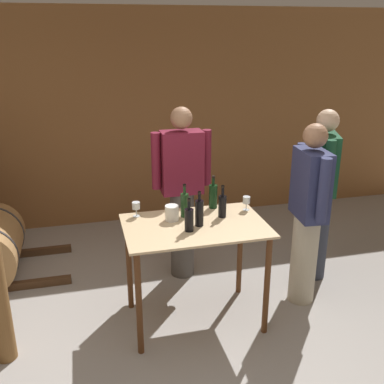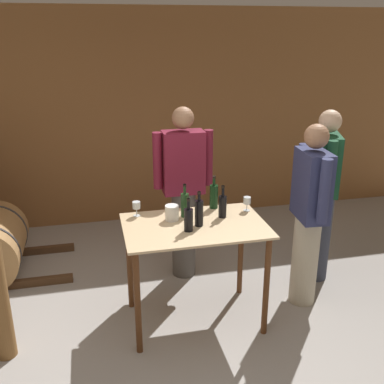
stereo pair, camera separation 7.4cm
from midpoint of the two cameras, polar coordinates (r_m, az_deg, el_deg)
name	(u,v)px [view 1 (the left image)]	position (r m, az deg, el deg)	size (l,w,h in m)	color
ground_plane	(186,362)	(3.71, -1.42, -20.81)	(14.00, 14.00, 0.00)	#9E9993
back_wall	(131,120)	(5.81, -8.10, 9.10)	(8.40, 0.05, 2.70)	brown
tasting_table	(195,242)	(3.76, -0.19, -6.43)	(1.17, 0.76, 0.91)	#D1B284
wine_bottle_far_left	(189,219)	(3.54, -0.97, -3.44)	(0.07, 0.07, 0.27)	black
wine_bottle_left	(185,204)	(3.81, -1.51, -1.56)	(0.07, 0.07, 0.29)	#193819
wine_bottle_center	(199,212)	(3.63, 0.35, -2.58)	(0.07, 0.07, 0.29)	black
wine_bottle_right	(213,196)	(4.00, 2.17, -0.47)	(0.08, 0.08, 0.30)	black
wine_bottle_far_right	(222,205)	(3.81, 3.32, -1.70)	(0.07, 0.07, 0.28)	black
wine_glass_near_left	(136,206)	(3.85, -7.67, -1.79)	(0.07, 0.07, 0.13)	silver
wine_glass_near_center	(246,201)	(3.97, 6.40, -1.08)	(0.07, 0.07, 0.13)	silver
ice_bucket	(172,213)	(3.76, -3.13, -2.67)	(0.12, 0.12, 0.13)	white
person_host	(182,190)	(4.43, -1.77, 0.22)	(0.59, 0.24, 1.75)	#4C4742
person_visitor_with_scarf	(308,212)	(4.11, 14.04, -2.50)	(0.25, 0.59, 1.69)	#B7AD93
person_visitor_bearded	(320,193)	(4.56, 15.55, -0.07)	(0.34, 0.56, 1.73)	#333847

